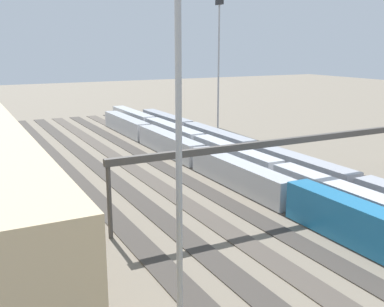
% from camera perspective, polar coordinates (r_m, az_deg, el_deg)
% --- Properties ---
extents(ground_plane, '(400.00, 400.00, 0.00)m').
position_cam_1_polar(ground_plane, '(74.70, 1.97, -2.43)').
color(ground_plane, '#756B5B').
extents(track_bed_0, '(140.00, 2.80, 0.12)m').
position_cam_1_polar(track_bed_0, '(86.04, 13.63, -0.65)').
color(track_bed_0, '#3D3833').
rests_on(track_bed_0, ground_plane).
extents(track_bed_1, '(140.00, 2.80, 0.12)m').
position_cam_1_polar(track_bed_1, '(82.89, 11.02, -1.05)').
color(track_bed_1, '#4C443D').
rests_on(track_bed_1, ground_plane).
extents(track_bed_2, '(140.00, 2.80, 0.12)m').
position_cam_1_polar(track_bed_2, '(79.94, 8.22, -1.47)').
color(track_bed_2, '#3D3833').
rests_on(track_bed_2, ground_plane).
extents(track_bed_3, '(140.00, 2.80, 0.12)m').
position_cam_1_polar(track_bed_3, '(77.19, 5.20, -1.92)').
color(track_bed_3, '#3D3833').
rests_on(track_bed_3, ground_plane).
extents(track_bed_4, '(140.00, 2.80, 0.12)m').
position_cam_1_polar(track_bed_4, '(74.68, 1.97, -2.39)').
color(track_bed_4, '#4C443D').
rests_on(track_bed_4, ground_plane).
extents(track_bed_5, '(140.00, 2.80, 0.12)m').
position_cam_1_polar(track_bed_5, '(72.43, -1.48, -2.89)').
color(track_bed_5, '#3D3833').
rests_on(track_bed_5, ground_plane).
extents(track_bed_6, '(140.00, 2.80, 0.12)m').
position_cam_1_polar(track_bed_6, '(70.46, -5.14, -3.40)').
color(track_bed_6, '#4C443D').
rests_on(track_bed_6, ground_plane).
extents(track_bed_7, '(140.00, 2.80, 0.12)m').
position_cam_1_polar(track_bed_7, '(68.80, -8.99, -3.93)').
color(track_bed_7, '#3D3833').
rests_on(track_bed_7, ground_plane).
extents(track_bed_8, '(140.00, 2.80, 0.12)m').
position_cam_1_polar(track_bed_8, '(67.47, -13.02, -4.46)').
color(track_bed_8, '#3D3833').
rests_on(track_bed_8, ground_plane).
extents(train_on_track_4, '(90.60, 3.00, 4.40)m').
position_cam_1_polar(train_on_track_4, '(77.98, 0.35, -0.16)').
color(train_on_track_4, '#1E6B9E').
rests_on(train_on_track_4, ground_plane).
extents(train_on_track_2, '(95.60, 3.06, 3.80)m').
position_cam_1_polar(train_on_track_2, '(81.05, 7.44, 0.19)').
color(train_on_track_2, '#A8AAB2').
rests_on(train_on_track_2, ground_plane).
extents(train_on_track_3, '(119.80, 3.00, 3.80)m').
position_cam_1_polar(train_on_track_3, '(76.72, 5.22, -0.50)').
color(train_on_track_3, silver).
rests_on(train_on_track_3, ground_plane).
extents(light_mast_1, '(2.80, 0.70, 32.05)m').
position_cam_1_polar(light_mast_1, '(29.78, -1.74, 12.73)').
color(light_mast_1, '#9EA0A5').
rests_on(light_mast_1, ground_plane).
extents(light_mast_2, '(2.80, 0.70, 31.08)m').
position_cam_1_polar(light_mast_2, '(114.46, 3.37, 12.87)').
color(light_mast_2, '#9EA0A5').
rests_on(light_mast_2, ground_plane).
extents(signal_gantry, '(0.70, 45.00, 8.80)m').
position_cam_1_polar(signal_gantry, '(58.53, 10.62, 0.79)').
color(signal_gantry, '#4C4742').
rests_on(signal_gantry, ground_plane).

